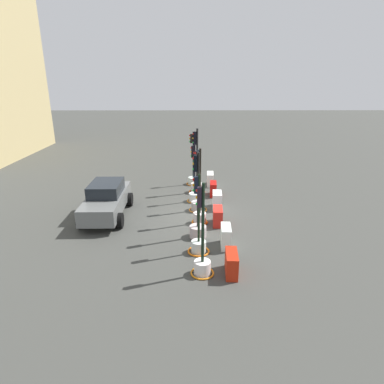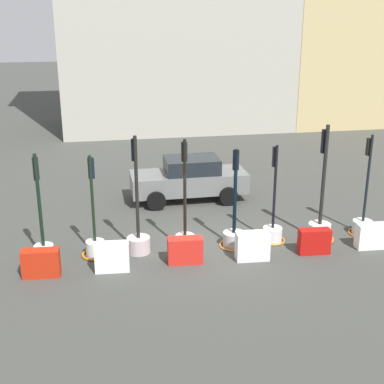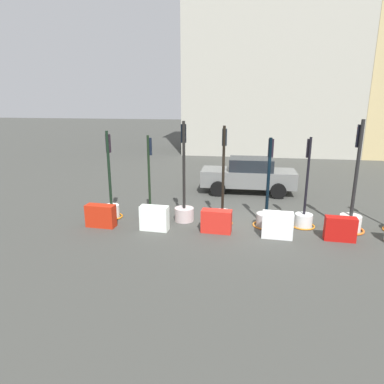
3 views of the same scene
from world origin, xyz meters
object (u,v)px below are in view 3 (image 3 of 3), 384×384
(traffic_light_4, at_px, (266,213))
(construction_barrier_0, at_px, (101,216))
(traffic_light_6, at_px, (351,214))
(construction_barrier_4, at_px, (340,229))
(traffic_light_0, at_px, (111,203))
(construction_barrier_2, at_px, (216,221))
(traffic_light_3, at_px, (222,209))
(car_grey_saloon, at_px, (249,175))
(construction_barrier_3, at_px, (277,225))
(traffic_light_2, at_px, (184,205))
(traffic_light_5, at_px, (304,214))
(traffic_light_1, at_px, (150,206))
(construction_barrier_1, at_px, (154,218))

(traffic_light_4, relative_size, construction_barrier_0, 2.98)
(traffic_light_6, xyz_separation_m, construction_barrier_4, (-0.56, -0.94, -0.20))
(traffic_light_0, relative_size, construction_barrier_2, 3.16)
(traffic_light_3, bearing_deg, car_grey_saloon, 78.50)
(construction_barrier_3, bearing_deg, traffic_light_6, 21.53)
(traffic_light_3, bearing_deg, traffic_light_4, 1.37)
(construction_barrier_3, bearing_deg, traffic_light_2, 161.76)
(construction_barrier_2, height_order, construction_barrier_3, construction_barrier_3)
(car_grey_saloon, bearing_deg, traffic_light_5, -65.51)
(car_grey_saloon, bearing_deg, construction_barrier_3, -80.09)
(traffic_light_0, relative_size, construction_barrier_0, 3.11)
(traffic_light_1, relative_size, traffic_light_6, 0.83)
(traffic_light_4, bearing_deg, traffic_light_2, 178.45)
(construction_barrier_3, relative_size, construction_barrier_4, 1.04)
(traffic_light_3, height_order, construction_barrier_2, traffic_light_3)
(traffic_light_5, distance_m, construction_barrier_1, 5.32)
(traffic_light_0, height_order, construction_barrier_3, traffic_light_0)
(traffic_light_1, bearing_deg, traffic_light_4, -1.19)
(construction_barrier_2, bearing_deg, traffic_light_3, 80.72)
(traffic_light_4, bearing_deg, construction_barrier_4, -22.45)
(traffic_light_6, height_order, car_grey_saloon, traffic_light_6)
(construction_barrier_0, height_order, car_grey_saloon, car_grey_saloon)
(traffic_light_2, bearing_deg, traffic_light_6, -0.90)
(traffic_light_2, bearing_deg, construction_barrier_1, -127.56)
(construction_barrier_1, bearing_deg, traffic_light_0, 152.58)
(construction_barrier_0, bearing_deg, construction_barrier_3, -0.04)
(traffic_light_1, bearing_deg, construction_barrier_3, -13.39)
(traffic_light_1, height_order, construction_barrier_3, traffic_light_1)
(traffic_light_4, bearing_deg, car_grey_saloon, 98.23)
(construction_barrier_4, bearing_deg, traffic_light_5, 131.18)
(construction_barrier_0, xyz_separation_m, construction_barrier_2, (4.13, 0.13, -0.01))
(traffic_light_4, bearing_deg, traffic_light_6, -0.21)
(traffic_light_0, bearing_deg, traffic_light_3, -0.52)
(construction_barrier_1, bearing_deg, traffic_light_6, 8.59)
(traffic_light_0, height_order, construction_barrier_2, traffic_light_0)
(traffic_light_2, relative_size, construction_barrier_0, 3.46)
(construction_barrier_0, bearing_deg, traffic_light_1, 35.98)
(construction_barrier_4, bearing_deg, traffic_light_1, 171.09)
(car_grey_saloon, bearing_deg, construction_barrier_0, -133.29)
(traffic_light_1, xyz_separation_m, traffic_light_3, (2.75, -0.13, 0.06))
(construction_barrier_1, distance_m, construction_barrier_4, 6.15)
(traffic_light_1, distance_m, car_grey_saloon, 5.74)
(traffic_light_0, distance_m, traffic_light_5, 7.16)
(traffic_light_2, bearing_deg, car_grey_saloon, 61.88)
(traffic_light_5, xyz_separation_m, construction_barrier_1, (-5.18, -1.19, -0.05))
(traffic_light_2, relative_size, construction_barrier_3, 3.63)
(traffic_light_2, xyz_separation_m, traffic_light_6, (5.86, -0.09, -0.03))
(traffic_light_5, bearing_deg, traffic_light_4, -173.09)
(construction_barrier_2, bearing_deg, traffic_light_0, 167.98)
(construction_barrier_1, xyz_separation_m, construction_barrier_3, (4.17, 0.01, -0.00))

